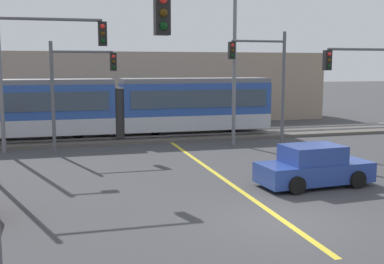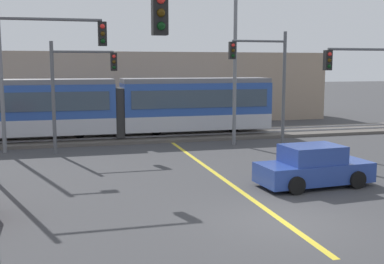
{
  "view_description": "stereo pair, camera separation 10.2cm",
  "coord_description": "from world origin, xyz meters",
  "px_view_note": "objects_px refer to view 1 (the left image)",
  "views": [
    {
      "loc": [
        -6.01,
        -12.05,
        4.43
      ],
      "look_at": [
        -0.72,
        7.36,
        1.6
      ],
      "focal_mm": 45.0,
      "sensor_mm": 36.0,
      "label": 1
    },
    {
      "loc": [
        -5.91,
        -12.08,
        4.43
      ],
      "look_at": [
        -0.72,
        7.36,
        1.6
      ],
      "focal_mm": 45.0,
      "sensor_mm": 36.0,
      "label": 2
    }
  ],
  "objects_px": {
    "light_rail_tram": "(117,105)",
    "street_lamp_centre": "(238,49)",
    "traffic_light_far_left": "(75,81)",
    "traffic_light_far_right": "(266,72)",
    "traffic_light_mid_right": "(374,80)",
    "traffic_light_near_left": "(50,73)",
    "sedan_crossing": "(314,167)",
    "traffic_light_mid_left": "(31,67)",
    "street_lamp_west": "(2,49)"
  },
  "relations": [
    {
      "from": "light_rail_tram",
      "to": "street_lamp_centre",
      "type": "height_order",
      "value": "street_lamp_centre"
    },
    {
      "from": "traffic_light_far_left",
      "to": "traffic_light_far_right",
      "type": "relative_size",
      "value": 0.9
    },
    {
      "from": "traffic_light_mid_right",
      "to": "street_lamp_centre",
      "type": "relative_size",
      "value": 0.59
    },
    {
      "from": "light_rail_tram",
      "to": "traffic_light_near_left",
      "type": "height_order",
      "value": "traffic_light_near_left"
    },
    {
      "from": "light_rail_tram",
      "to": "traffic_light_far_right",
      "type": "bearing_deg",
      "value": -30.64
    },
    {
      "from": "sedan_crossing",
      "to": "traffic_light_far_left",
      "type": "xyz_separation_m",
      "value": [
        -8.15,
        9.15,
        2.93
      ]
    },
    {
      "from": "traffic_light_mid_left",
      "to": "street_lamp_west",
      "type": "distance_m",
      "value": 7.2
    },
    {
      "from": "sedan_crossing",
      "to": "traffic_light_mid_left",
      "type": "distance_m",
      "value": 11.03
    },
    {
      "from": "sedan_crossing",
      "to": "traffic_light_mid_right",
      "type": "distance_m",
      "value": 7.27
    },
    {
      "from": "light_rail_tram",
      "to": "traffic_light_far_right",
      "type": "distance_m",
      "value": 8.89
    },
    {
      "from": "sedan_crossing",
      "to": "street_lamp_west",
      "type": "bearing_deg",
      "value": 138.78
    },
    {
      "from": "traffic_light_mid_left",
      "to": "street_lamp_centre",
      "type": "relative_size",
      "value": 0.71
    },
    {
      "from": "traffic_light_mid_right",
      "to": "street_lamp_centre",
      "type": "xyz_separation_m",
      "value": [
        -4.75,
        5.41,
        1.55
      ]
    },
    {
      "from": "traffic_light_mid_left",
      "to": "traffic_light_mid_right",
      "type": "height_order",
      "value": "traffic_light_mid_left"
    },
    {
      "from": "traffic_light_mid_left",
      "to": "traffic_light_near_left",
      "type": "height_order",
      "value": "traffic_light_mid_left"
    },
    {
      "from": "traffic_light_far_left",
      "to": "traffic_light_mid_right",
      "type": "height_order",
      "value": "traffic_light_far_left"
    },
    {
      "from": "traffic_light_far_right",
      "to": "traffic_light_near_left",
      "type": "xyz_separation_m",
      "value": [
        -10.82,
        -13.82,
        0.26
      ]
    },
    {
      "from": "sedan_crossing",
      "to": "traffic_light_mid_right",
      "type": "height_order",
      "value": "traffic_light_mid_right"
    },
    {
      "from": "sedan_crossing",
      "to": "traffic_light_near_left",
      "type": "height_order",
      "value": "traffic_light_near_left"
    },
    {
      "from": "traffic_light_far_right",
      "to": "traffic_light_near_left",
      "type": "relative_size",
      "value": 0.94
    },
    {
      "from": "traffic_light_far_left",
      "to": "street_lamp_west",
      "type": "height_order",
      "value": "street_lamp_west"
    },
    {
      "from": "street_lamp_west",
      "to": "street_lamp_centre",
      "type": "relative_size",
      "value": 0.99
    },
    {
      "from": "light_rail_tram",
      "to": "street_lamp_centre",
      "type": "xyz_separation_m",
      "value": [
        6.2,
        -3.48,
        3.22
      ]
    },
    {
      "from": "traffic_light_far_right",
      "to": "traffic_light_mid_left",
      "type": "bearing_deg",
      "value": -155.74
    },
    {
      "from": "light_rail_tram",
      "to": "street_lamp_west",
      "type": "distance_m",
      "value": 7.23
    },
    {
      "from": "light_rail_tram",
      "to": "traffic_light_far_left",
      "type": "height_order",
      "value": "traffic_light_far_left"
    },
    {
      "from": "street_lamp_west",
      "to": "street_lamp_centre",
      "type": "bearing_deg",
      "value": -3.58
    },
    {
      "from": "sedan_crossing",
      "to": "traffic_light_mid_left",
      "type": "bearing_deg",
      "value": 161.99
    },
    {
      "from": "light_rail_tram",
      "to": "sedan_crossing",
      "type": "xyz_separation_m",
      "value": [
        5.69,
        -12.9,
        -1.35
      ]
    },
    {
      "from": "traffic_light_mid_left",
      "to": "traffic_light_far_left",
      "type": "bearing_deg",
      "value": 73.52
    },
    {
      "from": "street_lamp_west",
      "to": "street_lamp_centre",
      "type": "distance_m",
      "value": 12.14
    },
    {
      "from": "traffic_light_far_left",
      "to": "traffic_light_mid_right",
      "type": "relative_size",
      "value": 1.0
    },
    {
      "from": "traffic_light_far_left",
      "to": "street_lamp_centre",
      "type": "height_order",
      "value": "street_lamp_centre"
    },
    {
      "from": "light_rail_tram",
      "to": "traffic_light_near_left",
      "type": "bearing_deg",
      "value": -100.44
    },
    {
      "from": "sedan_crossing",
      "to": "traffic_light_mid_left",
      "type": "height_order",
      "value": "traffic_light_mid_left"
    },
    {
      "from": "traffic_light_far_right",
      "to": "traffic_light_mid_left",
      "type": "relative_size",
      "value": 0.93
    },
    {
      "from": "light_rail_tram",
      "to": "traffic_light_mid_left",
      "type": "bearing_deg",
      "value": -113.51
    },
    {
      "from": "traffic_light_near_left",
      "to": "traffic_light_mid_right",
      "type": "bearing_deg",
      "value": 33.12
    },
    {
      "from": "traffic_light_mid_left",
      "to": "sedan_crossing",
      "type": "bearing_deg",
      "value": -18.01
    },
    {
      "from": "traffic_light_mid_right",
      "to": "traffic_light_far_right",
      "type": "bearing_deg",
      "value": 127.97
    },
    {
      "from": "sedan_crossing",
      "to": "street_lamp_centre",
      "type": "relative_size",
      "value": 0.46
    },
    {
      "from": "sedan_crossing",
      "to": "traffic_light_far_right",
      "type": "distance_m",
      "value": 9.27
    },
    {
      "from": "traffic_light_mid_right",
      "to": "street_lamp_west",
      "type": "bearing_deg",
      "value": 159.91
    },
    {
      "from": "traffic_light_far_left",
      "to": "street_lamp_west",
      "type": "xyz_separation_m",
      "value": [
        -3.46,
        1.02,
        1.55
      ]
    },
    {
      "from": "traffic_light_near_left",
      "to": "light_rail_tram",
      "type": "bearing_deg",
      "value": 79.56
    },
    {
      "from": "light_rail_tram",
      "to": "sedan_crossing",
      "type": "relative_size",
      "value": 4.28
    },
    {
      "from": "traffic_light_mid_right",
      "to": "light_rail_tram",
      "type": "bearing_deg",
      "value": 140.92
    },
    {
      "from": "traffic_light_far_right",
      "to": "traffic_light_mid_left",
      "type": "xyz_separation_m",
      "value": [
        -11.67,
        -5.26,
        0.34
      ]
    },
    {
      "from": "traffic_light_far_right",
      "to": "traffic_light_mid_left",
      "type": "distance_m",
      "value": 12.8
    },
    {
      "from": "traffic_light_near_left",
      "to": "sedan_crossing",
      "type": "bearing_deg",
      "value": 30.54
    }
  ]
}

